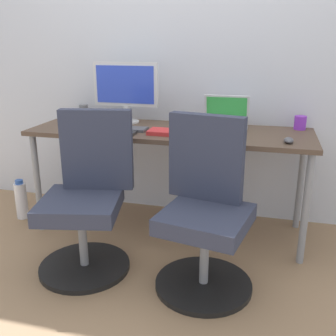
% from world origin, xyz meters
% --- Properties ---
extents(ground_plane, '(5.28, 5.28, 0.00)m').
position_xyz_m(ground_plane, '(0.00, 0.00, 0.00)').
color(ground_plane, '#9E7A56').
extents(back_wall, '(4.40, 0.04, 2.60)m').
position_xyz_m(back_wall, '(0.00, 0.38, 1.30)').
color(back_wall, silver).
rests_on(back_wall, ground).
extents(desk, '(1.90, 0.60, 0.74)m').
position_xyz_m(desk, '(0.00, 0.00, 0.67)').
color(desk, brown).
rests_on(desk, ground).
extents(office_chair_left, '(0.54, 0.54, 0.94)m').
position_xyz_m(office_chair_left, '(-0.35, -0.59, 0.42)').
color(office_chair_left, black).
rests_on(office_chair_left, ground).
extents(office_chair_right, '(0.54, 0.54, 0.94)m').
position_xyz_m(office_chair_right, '(0.35, -0.59, 0.42)').
color(office_chair_right, black).
rests_on(office_chair_right, ground).
extents(water_bottle_on_floor, '(0.09, 0.09, 0.31)m').
position_xyz_m(water_bottle_on_floor, '(-1.15, -0.12, 0.15)').
color(water_bottle_on_floor, white).
rests_on(water_bottle_on_floor, ground).
extents(desktop_monitor, '(0.48, 0.18, 0.43)m').
position_xyz_m(desktop_monitor, '(-0.37, 0.16, 0.99)').
color(desktop_monitor, silver).
rests_on(desktop_monitor, desk).
extents(open_laptop, '(0.31, 0.29, 0.22)m').
position_xyz_m(open_laptop, '(0.35, 0.14, 0.79)').
color(open_laptop, silver).
rests_on(open_laptop, desk).
extents(keyboard_by_monitor, '(0.34, 0.12, 0.02)m').
position_xyz_m(keyboard_by_monitor, '(-0.35, -0.22, 0.75)').
color(keyboard_by_monitor, '#2D2D2D').
rests_on(keyboard_by_monitor, desk).
extents(keyboard_by_laptop, '(0.34, 0.12, 0.02)m').
position_xyz_m(keyboard_by_laptop, '(-0.31, -0.08, 0.75)').
color(keyboard_by_laptop, '#515156').
rests_on(keyboard_by_laptop, desk).
extents(mouse_by_monitor, '(0.06, 0.10, 0.03)m').
position_xyz_m(mouse_by_monitor, '(0.77, -0.17, 0.75)').
color(mouse_by_monitor, '#515156').
rests_on(mouse_by_monitor, desk).
extents(mouse_by_laptop, '(0.06, 0.10, 0.03)m').
position_xyz_m(mouse_by_laptop, '(0.34, -0.23, 0.75)').
color(mouse_by_laptop, '#B7B7B7').
rests_on(mouse_by_laptop, desk).
extents(coffee_mug, '(0.08, 0.08, 0.09)m').
position_xyz_m(coffee_mug, '(0.85, 0.23, 0.78)').
color(coffee_mug, purple).
rests_on(coffee_mug, desk).
extents(pen_cup, '(0.07, 0.07, 0.10)m').
position_xyz_m(pen_cup, '(-0.75, 0.24, 0.79)').
color(pen_cup, slate).
rests_on(pen_cup, desk).
extents(notebook, '(0.21, 0.15, 0.03)m').
position_xyz_m(notebook, '(-0.00, -0.13, 0.75)').
color(notebook, red).
rests_on(notebook, desk).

